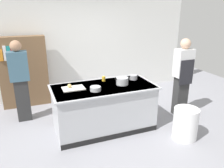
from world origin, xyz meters
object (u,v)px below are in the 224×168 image
(stock_pot, at_px, (122,81))
(mixing_bowl, at_px, (95,89))
(person_chef, at_px, (182,76))
(onion, at_px, (69,86))
(juice_cup, at_px, (104,79))
(bookshelf, at_px, (24,72))
(sauce_pan, at_px, (133,77))
(trash_bin, at_px, (185,124))
(person_guest, at_px, (20,80))

(stock_pot, bearing_deg, mixing_bowl, -166.28)
(person_chef, bearing_deg, mixing_bowl, 79.96)
(onion, xyz_separation_m, juice_cup, (0.74, 0.20, -0.01))
(mixing_bowl, distance_m, bookshelf, 2.30)
(person_chef, relative_size, bookshelf, 1.01)
(sauce_pan, bearing_deg, stock_pot, -149.17)
(trash_bin, bearing_deg, stock_pot, 136.11)
(juice_cup, distance_m, person_chef, 1.74)
(onion, height_order, sauce_pan, same)
(stock_pot, relative_size, person_chef, 0.18)
(stock_pot, distance_m, person_guest, 2.12)
(bookshelf, bearing_deg, person_chef, -29.51)
(trash_bin, distance_m, bookshelf, 3.84)
(juice_cup, distance_m, bookshelf, 2.13)
(onion, height_order, juice_cup, juice_cup)
(onion, bearing_deg, trash_bin, -27.67)
(juice_cup, height_order, person_chef, person_chef)
(juice_cup, bearing_deg, stock_pot, -50.82)
(mixing_bowl, relative_size, person_guest, 0.11)
(stock_pot, relative_size, mixing_bowl, 1.56)
(sauce_pan, bearing_deg, person_guest, 159.76)
(mixing_bowl, bearing_deg, onion, 146.02)
(stock_pot, distance_m, bookshelf, 2.55)
(trash_bin, bearing_deg, person_guest, 145.63)
(mixing_bowl, xyz_separation_m, trash_bin, (1.49, -0.72, -0.64))
(sauce_pan, height_order, person_chef, person_chef)
(onion, xyz_separation_m, trash_bin, (1.90, -1.00, -0.66))
(juice_cup, height_order, bookshelf, bookshelf)
(bookshelf, bearing_deg, juice_cup, -44.92)
(trash_bin, height_order, person_chef, person_chef)
(stock_pot, bearing_deg, bookshelf, 134.10)
(bookshelf, bearing_deg, stock_pot, -45.90)
(juice_cup, bearing_deg, trash_bin, -45.65)
(stock_pot, height_order, mixing_bowl, stock_pot)
(juice_cup, xyz_separation_m, person_guest, (-1.59, 0.69, -0.04))
(onion, distance_m, bookshelf, 1.86)
(mixing_bowl, distance_m, trash_bin, 1.78)
(juice_cup, xyz_separation_m, trash_bin, (1.17, -1.19, -0.65))
(onion, bearing_deg, sauce_pan, 3.07)
(stock_pot, bearing_deg, sauce_pan, 30.83)
(mixing_bowl, height_order, person_guest, person_guest)
(person_chef, height_order, person_guest, same)
(stock_pot, height_order, sauce_pan, stock_pot)
(onion, bearing_deg, mixing_bowl, -33.98)
(stock_pot, bearing_deg, juice_cup, 129.18)
(person_chef, bearing_deg, juice_cup, 65.03)
(mixing_bowl, bearing_deg, stock_pot, 13.72)
(stock_pot, bearing_deg, person_chef, 0.40)
(mixing_bowl, xyz_separation_m, bookshelf, (-1.18, 1.98, -0.09))
(mixing_bowl, bearing_deg, juice_cup, 55.65)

